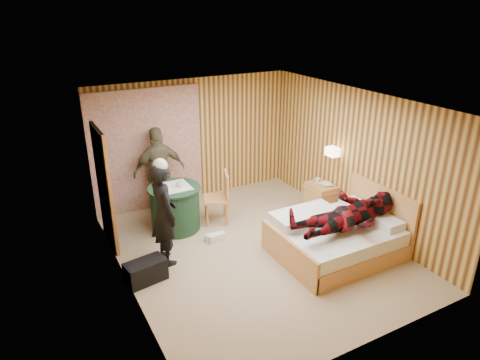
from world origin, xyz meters
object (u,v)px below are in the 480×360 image
round_table (175,207)px  woman_standing (164,214)px  chair_near (220,194)px  nightstand (320,197)px  duffel_bag (146,271)px  bed (336,237)px  man_on_bed (350,207)px  man_at_table (160,171)px  wall_lamp (333,152)px  chair_far (162,187)px

round_table → woman_standing: woman_standing is taller
round_table → woman_standing: size_ratio=0.57×
chair_near → woman_standing: woman_standing is taller
nightstand → duffel_bag: (-3.73, -0.63, -0.13)m
round_table → chair_near: 0.86m
bed → duffel_bag: 3.07m
nightstand → duffel_bag: bearing=-170.4°
nightstand → man_on_bed: man_on_bed is taller
round_table → chair_near: bearing=-10.6°
nightstand → woman_standing: woman_standing is taller
woman_standing → man_at_table: size_ratio=0.96×
duffel_bag → man_on_bed: (3.00, -0.95, 0.77)m
man_at_table → woman_standing: bearing=74.4°
wall_lamp → man_on_bed: bearing=-119.2°
wall_lamp → duffel_bag: wall_lamp is taller
nightstand → man_on_bed: (-0.73, -1.58, 0.64)m
wall_lamp → man_at_table: bearing=149.1°
man_on_bed → round_table: bearing=131.8°
round_table → chair_far: (0.00, 0.74, 0.12)m
wall_lamp → chair_near: bearing=159.6°
chair_far → man_on_bed: (2.03, -3.01, 0.40)m
wall_lamp → round_table: size_ratio=0.28×
wall_lamp → duffel_bag: bearing=-173.4°
round_table → nightstand: bearing=-14.1°
bed → man_at_table: 3.52m
chair_far → man_at_table: 0.33m
bed → chair_far: (-2.01, 2.78, 0.24)m
round_table → man_at_table: man_at_table is taller
wall_lamp → chair_far: wall_lamp is taller
bed → man_on_bed: 0.68m
wall_lamp → duffel_bag: (-3.77, -0.44, -1.13)m
duffel_bag → man_on_bed: 3.24m
nightstand → round_table: round_table is taller
woman_standing → man_on_bed: size_ratio=0.94×
chair_near → chair_far: bearing=-117.0°
man_on_bed → nightstand: bearing=65.2°
man_at_table → man_on_bed: size_ratio=0.97×
man_at_table → man_on_bed: (2.03, -3.06, 0.08)m
round_table → duffel_bag: bearing=-126.3°
round_table → man_at_table: (-0.00, 0.79, 0.44)m
round_table → woman_standing: bearing=-118.6°
man_at_table → man_on_bed: 3.67m
chair_near → duffel_bag: bearing=-37.1°
chair_near → bed: bearing=51.9°
chair_near → duffel_bag: size_ratio=1.66×
woman_standing → nightstand: bearing=-90.2°
bed → woman_standing: size_ratio=1.17×
wall_lamp → woman_standing: (-3.31, -0.04, -0.47)m
duffel_bag → man_on_bed: bearing=-27.0°
bed → nightstand: 1.55m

